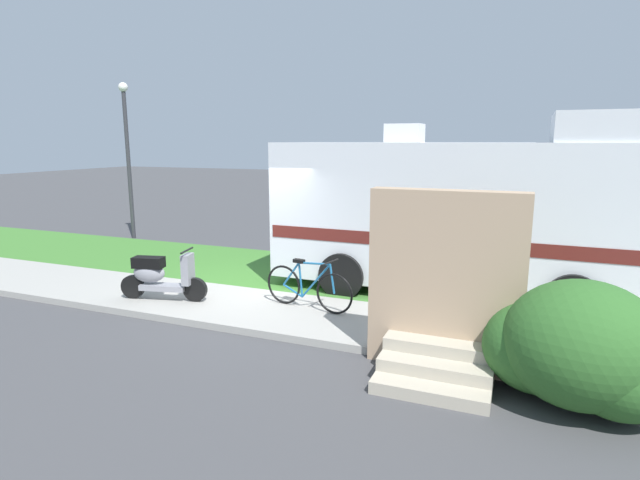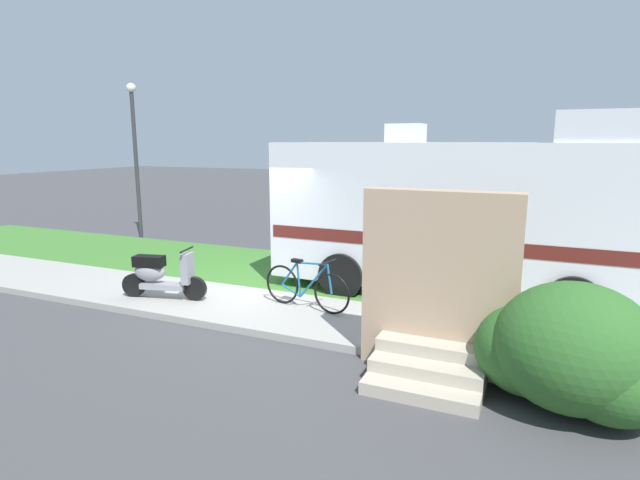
{
  "view_description": "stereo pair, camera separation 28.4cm",
  "coord_description": "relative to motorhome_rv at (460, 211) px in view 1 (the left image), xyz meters",
  "views": [
    {
      "loc": [
        4.98,
        -8.73,
        3.01
      ],
      "look_at": [
        1.35,
        0.3,
        1.1
      ],
      "focal_mm": 28.34,
      "sensor_mm": 36.0,
      "label": 1
    },
    {
      "loc": [
        5.24,
        -8.62,
        3.01
      ],
      "look_at": [
        1.35,
        0.3,
        1.1
      ],
      "focal_mm": 28.34,
      "sensor_mm": 36.0,
      "label": 2
    }
  ],
  "objects": [
    {
      "name": "scooter",
      "position": [
        -4.98,
        -2.88,
        -1.08
      ],
      "size": [
        1.64,
        0.63,
        0.97
      ],
      "color": "black",
      "rests_on": "ground"
    },
    {
      "name": "grass_strip",
      "position": [
        -3.87,
        0.11,
        -1.62
      ],
      "size": [
        24.0,
        3.4,
        0.08
      ],
      "color": "#3D752D",
      "rests_on": "ground"
    },
    {
      "name": "motorhome_rv",
      "position": [
        0.0,
        0.0,
        0.0
      ],
      "size": [
        6.92,
        2.72,
        3.48
      ],
      "color": "silver",
      "rests_on": "ground"
    },
    {
      "name": "sidewalk",
      "position": [
        -3.87,
        -2.59,
        -1.6
      ],
      "size": [
        24.0,
        2.0,
        0.12
      ],
      "color": "#9E9B93",
      "rests_on": "ground"
    },
    {
      "name": "pickup_truck_far",
      "position": [
        1.05,
        8.0,
        -0.7
      ],
      "size": [
        5.79,
        2.3,
        1.8
      ],
      "color": "#1E478C",
      "rests_on": "ground"
    },
    {
      "name": "pickup_truck_near",
      "position": [
        1.05,
        4.63,
        -0.67
      ],
      "size": [
        5.7,
        2.27,
        1.86
      ],
      "color": "#1E478C",
      "rests_on": "ground"
    },
    {
      "name": "porch_steps",
      "position": [
        0.25,
        -3.68,
        -0.69
      ],
      "size": [
        2.0,
        1.26,
        2.4
      ],
      "color": "#B2A893",
      "rests_on": "ground"
    },
    {
      "name": "bush_by_porch",
      "position": [
        1.83,
        -4.07,
        -0.97
      ],
      "size": [
        2.07,
        1.55,
        1.46
      ],
      "color": "#2D6026",
      "rests_on": "ground"
    },
    {
      "name": "ground_plane",
      "position": [
        -3.87,
        -1.39,
        -1.66
      ],
      "size": [
        80.0,
        80.0,
        0.0
      ],
      "primitive_type": "plane",
      "color": "#424244"
    },
    {
      "name": "street_lamp_post",
      "position": [
        -10.18,
        2.21,
        1.17
      ],
      "size": [
        0.28,
        0.28,
        4.73
      ],
      "color": "#333338",
      "rests_on": "ground"
    },
    {
      "name": "bicycle",
      "position": [
        -2.23,
        -2.33,
        -1.15
      ],
      "size": [
        1.74,
        0.52,
        0.91
      ],
      "color": "black",
      "rests_on": "ground"
    },
    {
      "name": "bottle_green",
      "position": [
        0.21,
        -2.29,
        -1.44
      ],
      "size": [
        0.07,
        0.07,
        0.23
      ],
      "color": "#19722D",
      "rests_on": "ground"
    }
  ]
}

